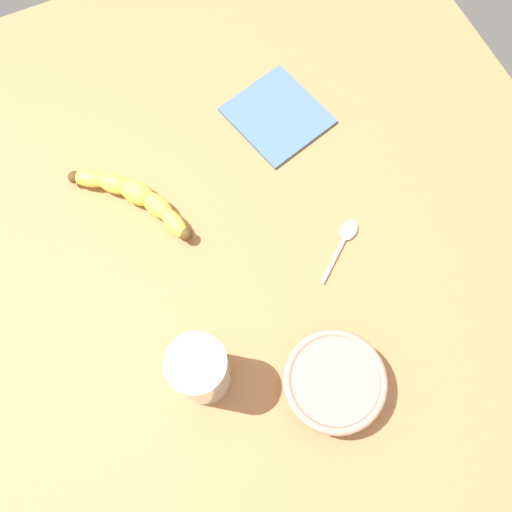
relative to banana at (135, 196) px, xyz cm
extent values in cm
cube|color=#B47647|center=(16.89, 4.65, -3.26)|extent=(120.00, 120.00, 3.00)
ellipsoid|color=#E7E049|center=(6.44, 3.76, 0.00)|extent=(6.15, 3.83, 2.54)
ellipsoid|color=#E7E049|center=(2.86, 2.50, 0.00)|extent=(6.46, 5.16, 3.03)
ellipsoid|color=#E7E049|center=(-0.41, 0.56, 0.00)|extent=(6.69, 6.22, 3.53)
ellipsoid|color=#E7E049|center=(-3.24, -1.98, 0.00)|extent=(6.09, 6.26, 3.03)
ellipsoid|color=#E7E049|center=(-5.52, -5.02, 0.00)|extent=(5.13, 6.20, 2.54)
sphere|color=#513819|center=(8.94, 4.37, 0.00)|extent=(1.94, 1.94, 1.94)
sphere|color=#513819|center=(-6.85, -7.22, 0.00)|extent=(1.94, 1.94, 1.94)
cylinder|color=silver|center=(28.75, -0.90, 4.73)|extent=(7.40, 7.40, 12.99)
cylinder|color=#B1CD88|center=(28.75, -0.90, 4.45)|extent=(6.90, 6.90, 11.92)
cylinder|color=tan|center=(36.86, 14.34, 0.58)|extent=(11.47, 11.47, 4.69)
torus|color=tan|center=(36.86, 14.34, 2.33)|extent=(13.67, 13.67, 1.20)
ellipsoid|color=silver|center=(17.81, 27.12, -1.36)|extent=(4.10, 4.32, 0.80)
cube|color=silver|center=(20.96, 23.05, -1.36)|extent=(5.60, 7.02, 0.25)
cube|color=slate|center=(-4.74, 26.00, -1.46)|extent=(17.32, 16.63, 0.60)
camera|label=1|loc=(40.53, 1.39, 75.10)|focal=38.84mm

